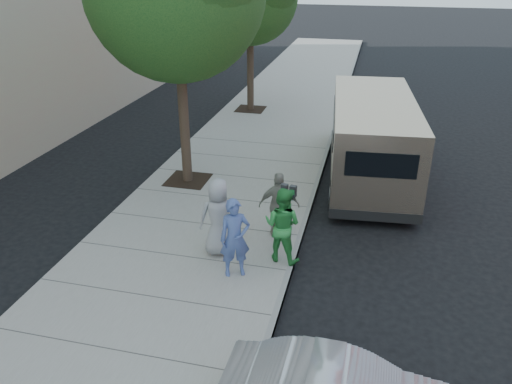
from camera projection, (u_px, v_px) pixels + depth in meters
The scene contains 9 objects.
ground at pixel (242, 234), 12.26m from camera, with size 120.00×120.00×0.00m, color black.
sidewalk at pixel (203, 226), 12.44m from camera, with size 5.00×60.00×0.15m, color gray.
curb_face at pixel (300, 238), 11.92m from camera, with size 0.12×60.00×0.16m, color gray.
parking_meter at pixel (288, 204), 10.81m from camera, with size 0.35×0.17×1.61m.
van at pixel (371, 138), 14.67m from camera, with size 2.77×6.81×2.47m.
person_officer at pixel (235, 238), 10.11m from camera, with size 0.63×0.41×1.72m, color #4C61A2.
person_green_shirt at pixel (282, 225), 10.62m from camera, with size 0.82×0.64×1.70m, color green.
person_gray_shirt at pixel (219, 217), 10.85m from camera, with size 0.87×0.57×1.78m, color #9C9D9F.
person_striped_polo at pixel (279, 205), 11.54m from camera, with size 0.95×0.39×1.61m, color gray.
Camera 1 is at (2.83, -10.22, 6.24)m, focal length 35.00 mm.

